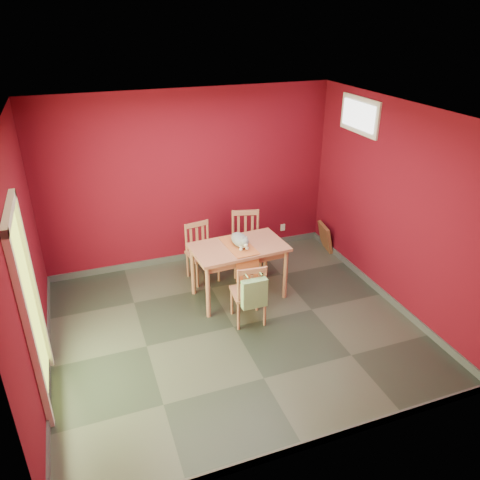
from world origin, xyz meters
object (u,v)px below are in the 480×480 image
object	(u,v)px
chair_far_right	(246,242)
cat	(240,238)
dining_table	(239,252)
tote_bag	(254,293)
chair_near	(249,292)
chair_far_left	(201,251)
picture_frame	(325,237)

from	to	relation	value
chair_far_right	cat	distance (m)	0.81
dining_table	tote_bag	bearing A→B (deg)	-96.98
chair_near	tote_bag	world-z (taller)	chair_near
chair_far_left	chair_near	xyz separation A→B (m)	(0.26, -1.29, -0.00)
dining_table	chair_near	distance (m)	0.68
chair_near	dining_table	bearing A→B (deg)	81.82
tote_bag	chair_far_right	bearing A→B (deg)	72.77
dining_table	cat	bearing A→B (deg)	49.40
chair_far_left	tote_bag	world-z (taller)	chair_far_left
tote_bag	picture_frame	world-z (taller)	tote_bag
chair_near	chair_far_right	bearing A→B (deg)	70.61
chair_far_left	picture_frame	xyz separation A→B (m)	(2.23, 0.21, -0.23)
cat	picture_frame	distance (m)	2.14
dining_table	cat	world-z (taller)	cat
chair_near	tote_bag	size ratio (longest dim) A/B	1.95
dining_table	chair_far_right	world-z (taller)	chair_far_right
chair_far_left	chair_near	size ratio (longest dim) A/B	1.01
tote_bag	chair_far_left	bearing A→B (deg)	99.52
chair_far_right	tote_bag	world-z (taller)	chair_far_right
chair_near	tote_bag	xyz separation A→B (m)	(-0.01, -0.21, 0.12)
dining_table	tote_bag	world-z (taller)	tote_bag
cat	picture_frame	size ratio (longest dim) A/B	0.95
chair_far_right	chair_near	distance (m)	1.35
cat	chair_far_left	bearing A→B (deg)	141.21
chair_far_right	chair_near	xyz separation A→B (m)	(-0.45, -1.27, -0.04)
chair_far_right	tote_bag	distance (m)	1.55
picture_frame	chair_near	bearing A→B (deg)	-142.66
chair_near	tote_bag	bearing A→B (deg)	-93.38
chair_near	cat	xyz separation A→B (m)	(0.11, 0.66, 0.46)
chair_near	picture_frame	distance (m)	2.48
chair_far_left	picture_frame	bearing A→B (deg)	5.43
tote_bag	picture_frame	bearing A→B (deg)	40.88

